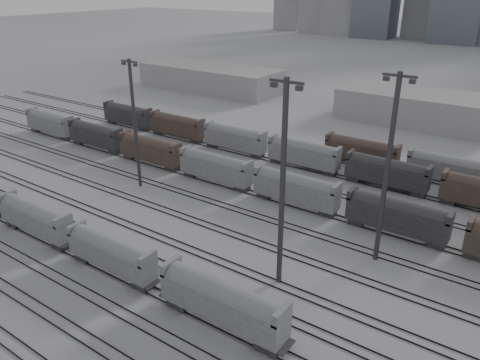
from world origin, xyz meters
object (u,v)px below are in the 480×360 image
Objects in this scene: hopper_car_b at (111,252)px; light_mast_c at (283,182)px; hopper_car_a at (35,217)px; hopper_car_c at (222,300)px.

hopper_car_b is 0.54× the size of light_mast_c.
hopper_car_a is 38.32m from light_mast_c.
hopper_car_b is 17.88m from hopper_car_c.
hopper_car_a is 0.93× the size of hopper_car_c.
hopper_car_a is at bearing 180.00° from hopper_car_c.
hopper_car_c reaches higher than hopper_car_b.
light_mast_c is (0.81, 10.78, 10.30)m from hopper_car_c.
light_mast_c is at bearing 17.02° from hopper_car_a.
light_mast_c is (18.69, 10.78, 10.63)m from hopper_car_b.
hopper_car_a is 0.56× the size of light_mast_c.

